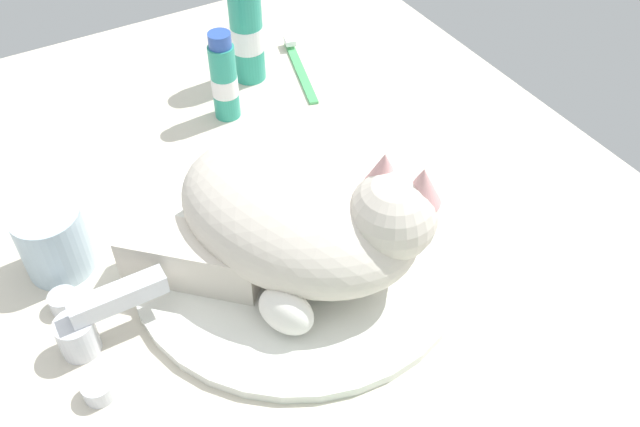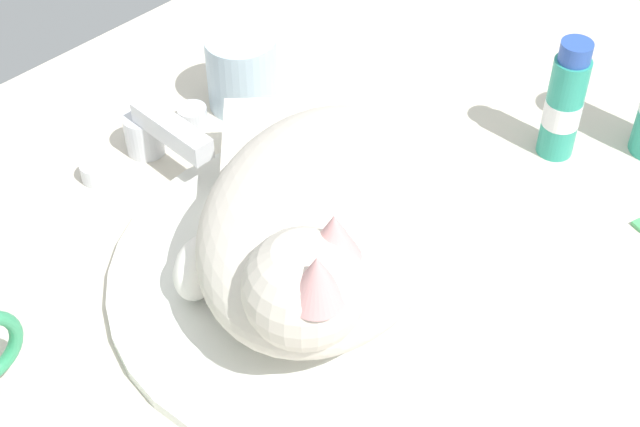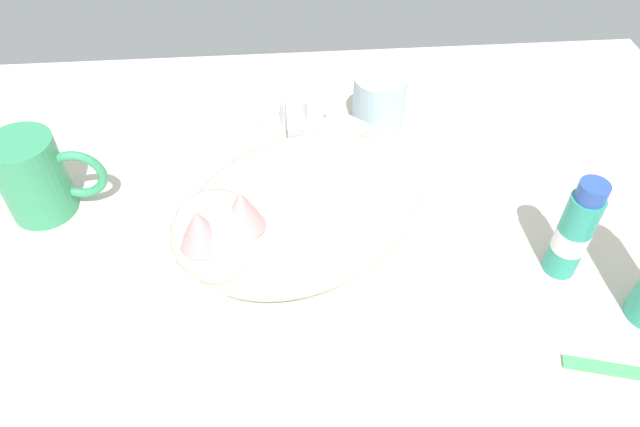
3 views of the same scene
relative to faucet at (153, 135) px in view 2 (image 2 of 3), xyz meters
The scene contains 6 objects.
ground_plane 21.87cm from the faucet, 90.00° to the right, with size 110.00×82.50×3.00cm, color beige.
sink_basin 21.58cm from the faucet, 90.00° to the right, with size 34.32×34.32×1.09cm, color silver.
faucet is the anchor object (origin of this frame).
cat 21.97cm from the faucet, 92.49° to the right, with size 30.71×31.17×14.08cm.
rinse_cup 11.06cm from the faucet, ahead, with size 6.72×6.72×7.45cm.
toothpaste_bottle 36.63cm from the faucet, 44.00° to the right, with size 3.36×3.36×11.81cm.
Camera 2 is at (-36.49, -35.52, 57.33)cm, focal length 53.62 mm.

